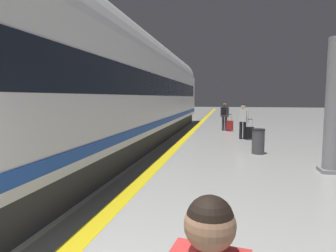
{
  "coord_description": "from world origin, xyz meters",
  "views": [
    {
      "loc": [
        1.39,
        -1.15,
        2.04
      ],
      "look_at": [
        0.01,
        5.58,
        1.35
      ],
      "focal_mm": 30.71,
      "sensor_mm": 36.0,
      "label": 1
    }
  ],
  "objects_px": {
    "suitcase_near": "(250,133)",
    "waste_bin": "(258,141)",
    "high_speed_train": "(76,80)",
    "suitcase_mid": "(230,125)",
    "passenger_near": "(243,119)",
    "platform_pillar": "(334,109)",
    "passenger_mid": "(224,114)"
  },
  "relations": [
    {
      "from": "passenger_near",
      "to": "waste_bin",
      "type": "height_order",
      "value": "passenger_near"
    },
    {
      "from": "passenger_mid",
      "to": "platform_pillar",
      "type": "distance_m",
      "value": 9.86
    },
    {
      "from": "passenger_near",
      "to": "suitcase_mid",
      "type": "bearing_deg",
      "value": 100.24
    },
    {
      "from": "high_speed_train",
      "to": "suitcase_near",
      "type": "distance_m",
      "value": 8.84
    },
    {
      "from": "passenger_near",
      "to": "platform_pillar",
      "type": "xyz_separation_m",
      "value": [
        2.02,
        -5.96,
        0.73
      ]
    },
    {
      "from": "suitcase_near",
      "to": "passenger_mid",
      "type": "xyz_separation_m",
      "value": [
        -1.23,
        3.61,
        0.71
      ]
    },
    {
      "from": "passenger_mid",
      "to": "waste_bin",
      "type": "relative_size",
      "value": 1.94
    },
    {
      "from": "suitcase_mid",
      "to": "waste_bin",
      "type": "height_order",
      "value": "suitcase_mid"
    },
    {
      "from": "waste_bin",
      "to": "suitcase_mid",
      "type": "bearing_deg",
      "value": 97.7
    },
    {
      "from": "high_speed_train",
      "to": "passenger_mid",
      "type": "bearing_deg",
      "value": 69.08
    },
    {
      "from": "high_speed_train",
      "to": "passenger_near",
      "type": "distance_m",
      "value": 8.66
    },
    {
      "from": "passenger_near",
      "to": "suitcase_mid",
      "type": "height_order",
      "value": "passenger_near"
    },
    {
      "from": "suitcase_near",
      "to": "passenger_mid",
      "type": "height_order",
      "value": "passenger_mid"
    },
    {
      "from": "suitcase_near",
      "to": "high_speed_train",
      "type": "bearing_deg",
      "value": -127.43
    },
    {
      "from": "high_speed_train",
      "to": "passenger_mid",
      "type": "distance_m",
      "value": 11.24
    },
    {
      "from": "passenger_mid",
      "to": "suitcase_mid",
      "type": "distance_m",
      "value": 0.8
    },
    {
      "from": "suitcase_near",
      "to": "waste_bin",
      "type": "height_order",
      "value": "suitcase_near"
    },
    {
      "from": "high_speed_train",
      "to": "suitcase_mid",
      "type": "height_order",
      "value": "high_speed_train"
    },
    {
      "from": "passenger_near",
      "to": "platform_pillar",
      "type": "relative_size",
      "value": 0.48
    },
    {
      "from": "suitcase_near",
      "to": "suitcase_mid",
      "type": "xyz_separation_m",
      "value": [
        -0.9,
        3.4,
        0.01
      ]
    },
    {
      "from": "passenger_near",
      "to": "suitcase_mid",
      "type": "relative_size",
      "value": 1.67
    },
    {
      "from": "suitcase_mid",
      "to": "high_speed_train",
      "type": "bearing_deg",
      "value": -112.89
    },
    {
      "from": "suitcase_mid",
      "to": "platform_pillar",
      "type": "xyz_separation_m",
      "value": [
        2.6,
        -9.18,
        1.38
      ]
    },
    {
      "from": "platform_pillar",
      "to": "passenger_mid",
      "type": "bearing_deg",
      "value": 107.3
    },
    {
      "from": "suitcase_near",
      "to": "waste_bin",
      "type": "bearing_deg",
      "value": -89.48
    },
    {
      "from": "high_speed_train",
      "to": "passenger_mid",
      "type": "xyz_separation_m",
      "value": [
        3.98,
        10.41,
        -1.46
      ]
    },
    {
      "from": "passenger_near",
      "to": "suitcase_near",
      "type": "xyz_separation_m",
      "value": [
        0.32,
        -0.18,
        -0.66
      ]
    },
    {
      "from": "suitcase_near",
      "to": "waste_bin",
      "type": "relative_size",
      "value": 1.11
    },
    {
      "from": "passenger_mid",
      "to": "platform_pillar",
      "type": "xyz_separation_m",
      "value": [
        2.93,
        -9.39,
        0.68
      ]
    },
    {
      "from": "passenger_near",
      "to": "suitcase_near",
      "type": "bearing_deg",
      "value": -28.95
    },
    {
      "from": "high_speed_train",
      "to": "passenger_near",
      "type": "xyz_separation_m",
      "value": [
        4.89,
        6.99,
        -1.51
      ]
    },
    {
      "from": "passenger_near",
      "to": "suitcase_mid",
      "type": "xyz_separation_m",
      "value": [
        -0.58,
        3.22,
        -0.65
      ]
    }
  ]
}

